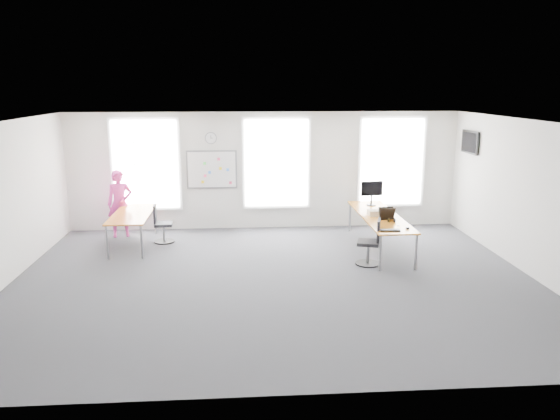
{
  "coord_description": "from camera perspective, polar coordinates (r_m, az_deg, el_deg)",
  "views": [
    {
      "loc": [
        -0.62,
        -9.87,
        3.64
      ],
      "look_at": [
        0.19,
        1.2,
        1.1
      ],
      "focal_mm": 35.0,
      "sensor_mm": 36.0,
      "label": 1
    }
  ],
  "objects": [
    {
      "name": "wall_clock",
      "position": [
        13.92,
        -7.23,
        7.47
      ],
      "size": [
        0.3,
        0.04,
        0.3
      ],
      "primitive_type": "cylinder",
      "rotation": [
        1.57,
        0.0,
        0.0
      ],
      "color": "gray",
      "rests_on": "wall_back"
    },
    {
      "name": "wall_back",
      "position": [
        14.05,
        -1.61,
        4.12
      ],
      "size": [
        10.0,
        0.0,
        10.0
      ],
      "primitive_type": "plane",
      "rotation": [
        1.57,
        0.0,
        0.0
      ],
      "color": "white",
      "rests_on": "ground"
    },
    {
      "name": "wall_right",
      "position": [
        11.56,
        25.0,
        1.0
      ],
      "size": [
        0.0,
        10.0,
        10.0
      ],
      "primitive_type": "plane",
      "rotation": [
        1.57,
        0.0,
        -1.57
      ],
      "color": "white",
      "rests_on": "ground"
    },
    {
      "name": "wall_front",
      "position": [
        6.28,
        1.75,
        -7.04
      ],
      "size": [
        10.0,
        0.0,
        10.0
      ],
      "primitive_type": "plane",
      "rotation": [
        -1.57,
        0.0,
        0.0
      ],
      "color": "white",
      "rests_on": "ground"
    },
    {
      "name": "floor",
      "position": [
        10.54,
        -0.56,
        -7.32
      ],
      "size": [
        10.0,
        10.0,
        0.0
      ],
      "primitive_type": "plane",
      "color": "#242428",
      "rests_on": "ground"
    },
    {
      "name": "paper_stack",
      "position": [
        12.49,
        9.98,
        -0.29
      ],
      "size": [
        0.35,
        0.26,
        0.12
      ],
      "primitive_type": "cube",
      "rotation": [
        0.0,
        0.0,
        0.01
      ],
      "color": "beige",
      "rests_on": "desk_right"
    },
    {
      "name": "chair_left",
      "position": [
        13.21,
        -12.3,
        -1.62
      ],
      "size": [
        0.49,
        0.49,
        0.91
      ],
      "rotation": [
        0.0,
        0.0,
        1.64
      ],
      "color": "black",
      "rests_on": "ground"
    },
    {
      "name": "chair_right",
      "position": [
        11.45,
        9.5,
        -3.61
      ],
      "size": [
        0.55,
        0.55,
        0.97
      ],
      "rotation": [
        0.0,
        0.0,
        -1.87
      ],
      "color": "black",
      "rests_on": "ground"
    },
    {
      "name": "whiteboard",
      "position": [
        14.02,
        -7.14,
        4.21
      ],
      "size": [
        1.2,
        0.03,
        0.9
      ],
      "primitive_type": "cube",
      "color": "white",
      "rests_on": "wall_back"
    },
    {
      "name": "keyboard",
      "position": [
        11.23,
        11.44,
        -2.1
      ],
      "size": [
        0.42,
        0.2,
        0.02
      ],
      "primitive_type": "cube",
      "rotation": [
        0.0,
        0.0,
        -0.15
      ],
      "color": "black",
      "rests_on": "desk_right"
    },
    {
      "name": "window_left",
      "position": [
        14.18,
        -13.85,
        4.65
      ],
      "size": [
        1.6,
        0.06,
        2.2
      ],
      "primitive_type": "cube",
      "color": "white",
      "rests_on": "wall_back"
    },
    {
      "name": "monitor",
      "position": [
        13.45,
        9.57,
        1.98
      ],
      "size": [
        0.54,
        0.22,
        0.6
      ],
      "rotation": [
        0.0,
        0.0,
        0.13
      ],
      "color": "black",
      "rests_on": "desk_right"
    },
    {
      "name": "mouse",
      "position": [
        11.44,
        13.18,
        -1.85
      ],
      "size": [
        0.09,
        0.13,
        0.05
      ],
      "primitive_type": "ellipsoid",
      "rotation": [
        0.0,
        0.0,
        -0.09
      ],
      "color": "black",
      "rests_on": "desk_right"
    },
    {
      "name": "person",
      "position": [
        13.87,
        -16.38,
        0.64
      ],
      "size": [
        0.69,
        0.54,
        1.65
      ],
      "primitive_type": "imported",
      "rotation": [
        0.0,
        0.0,
        0.27
      ],
      "color": "#C43089",
      "rests_on": "ground"
    },
    {
      "name": "laptop_sleeve",
      "position": [
        12.09,
        11.09,
        -0.39
      ],
      "size": [
        0.36,
        0.25,
        0.28
      ],
      "rotation": [
        0.0,
        0.0,
        0.2
      ],
      "color": "black",
      "rests_on": "desk_right"
    },
    {
      "name": "lens_cap",
      "position": [
        11.68,
        12.25,
        -1.59
      ],
      "size": [
        0.08,
        0.08,
        0.01
      ],
      "primitive_type": "cylinder",
      "rotation": [
        0.0,
        0.0,
        0.35
      ],
      "color": "black",
      "rests_on": "desk_right"
    },
    {
      "name": "window_mid",
      "position": [
        14.01,
        -0.38,
        4.93
      ],
      "size": [
        1.6,
        0.06,
        2.2
      ],
      "primitive_type": "cube",
      "color": "white",
      "rests_on": "wall_back"
    },
    {
      "name": "desk_right",
      "position": [
        12.53,
        10.38,
        -0.78
      ],
      "size": [
        0.85,
        3.19,
        0.78
      ],
      "color": "#B06015",
      "rests_on": "ground"
    },
    {
      "name": "desk_left",
      "position": [
        13.0,
        -15.18,
        -0.61
      ],
      "size": [
        0.85,
        2.12,
        0.77
      ],
      "color": "#B06015",
      "rests_on": "ground"
    },
    {
      "name": "window_right",
      "position": [
        14.52,
        11.56,
        4.95
      ],
      "size": [
        1.6,
        0.06,
        2.2
      ],
      "primitive_type": "cube",
      "color": "white",
      "rests_on": "wall_back"
    },
    {
      "name": "ceiling",
      "position": [
        9.91,
        -0.6,
        9.18
      ],
      "size": [
        10.0,
        10.0,
        0.0
      ],
      "primitive_type": "plane",
      "rotation": [
        3.14,
        0.0,
        0.0
      ],
      "color": "white",
      "rests_on": "ground"
    },
    {
      "name": "tv",
      "position": [
        14.09,
        19.26,
        6.71
      ],
      "size": [
        0.06,
        0.9,
        0.55
      ],
      "primitive_type": "cube",
      "color": "black",
      "rests_on": "wall_right"
    },
    {
      "name": "headphones",
      "position": [
        11.94,
        11.55,
        -1.04
      ],
      "size": [
        0.17,
        0.09,
        0.1
      ],
      "rotation": [
        0.0,
        0.0,
        0.29
      ],
      "color": "black",
      "rests_on": "desk_right"
    }
  ]
}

